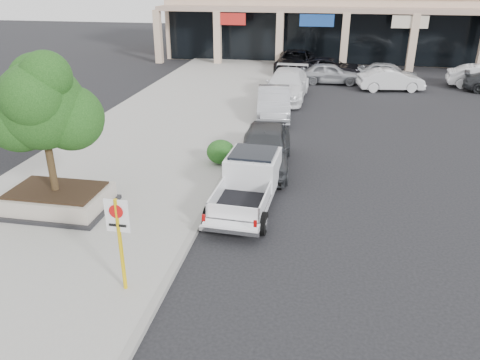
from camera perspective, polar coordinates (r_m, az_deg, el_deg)
name	(u,v)px	position (r m, az deg, el deg)	size (l,w,h in m)	color
ground	(245,246)	(12.99, 0.66, -8.00)	(120.00, 120.00, 0.00)	black
sidewalk	(138,154)	(19.62, -12.28, 3.08)	(8.00, 52.00, 0.15)	gray
curb	(233,161)	(18.50, -0.88, 2.36)	(0.20, 52.00, 0.15)	gray
strip_mall	(405,0)	(45.27, 19.49, 19.95)	(40.55, 12.43, 9.50)	tan
planter	(57,200)	(15.48, -21.38, -2.24)	(3.20, 2.20, 0.68)	black
planter_tree	(48,105)	(14.57, -22.34, 8.42)	(2.90, 2.55, 4.00)	black
no_parking_sign	(119,233)	(10.69, -14.53, -6.23)	(0.55, 0.09, 2.30)	#E2B60B
hedge	(221,152)	(17.90, -2.34, 3.44)	(1.10, 0.99, 0.94)	#123F14
pickup_truck	(247,184)	(14.75, 0.92, -0.50)	(1.81, 4.90, 1.54)	white
curb_car_a	(265,147)	(17.80, 3.03, 4.00)	(1.93, 4.80, 1.64)	#2E3033
curb_car_b	(274,103)	(24.50, 4.12, 9.40)	(1.61, 4.63, 1.53)	#A6A7AE
curb_car_c	(286,85)	(28.31, 5.69, 11.48)	(2.34, 5.77, 1.67)	white
curb_car_d	(295,62)	(36.18, 6.73, 14.11)	(2.74, 5.93, 1.65)	black
lot_car_a	(330,73)	(32.92, 10.88, 12.66)	(1.63, 4.06, 1.38)	#A9ABB1
lot_car_b	(391,80)	(31.82, 17.90, 11.54)	(1.43, 4.09, 1.35)	silver
lot_car_d	(330,68)	(34.60, 10.91, 13.22)	(2.37, 5.14, 1.43)	black
lot_car_e	(387,72)	(34.19, 17.53, 12.40)	(1.62, 4.02, 1.37)	#A2A5AA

